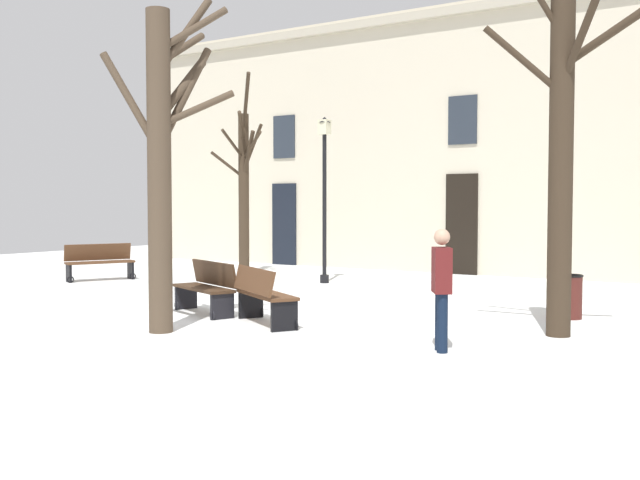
# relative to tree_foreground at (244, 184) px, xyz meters

# --- Properties ---
(ground_plane) EXTENTS (36.01, 36.01, 0.00)m
(ground_plane) POSITION_rel_tree_foreground_xyz_m (5.19, -6.03, -2.47)
(ground_plane) COLOR white
(building_facade) EXTENTS (22.51, 0.60, 7.42)m
(building_facade) POSITION_rel_tree_foreground_xyz_m (5.18, 3.44, 1.30)
(building_facade) COLOR beige
(building_facade) RESTS_ON ground
(tree_foreground) EXTENTS (1.68, 1.15, 5.37)m
(tree_foreground) POSITION_rel_tree_foreground_xyz_m (0.00, 0.00, 0.00)
(tree_foreground) COLOR #382B1E
(tree_foreground) RESTS_ON ground
(tree_right_of_center) EXTENTS (2.30, 0.83, 5.80)m
(tree_right_of_center) POSITION_rel_tree_foreground_xyz_m (9.85, -4.96, 0.25)
(tree_right_of_center) COLOR #382B1E
(tree_right_of_center) RESTS_ON ground
(tree_left_of_center) EXTENTS (1.59, 1.52, 5.11)m
(tree_left_of_center) POSITION_rel_tree_foreground_xyz_m (4.73, -7.80, 0.21)
(tree_left_of_center) COLOR #4C3D2D
(tree_left_of_center) RESTS_ON ground
(streetlamp) EXTENTS (0.30, 0.30, 4.04)m
(streetlamp) POSITION_rel_tree_foreground_xyz_m (3.05, -0.68, -0.01)
(streetlamp) COLOR black
(streetlamp) RESTS_ON ground
(litter_bin) EXTENTS (0.43, 0.43, 0.75)m
(litter_bin) POSITION_rel_tree_foreground_xyz_m (9.55, -3.17, -2.10)
(litter_bin) COLOR #4C1E19
(litter_bin) RESTS_ON ground
(bench_back_to_back_left) EXTENTS (1.13, 1.72, 0.93)m
(bench_back_to_back_left) POSITION_rel_tree_foreground_xyz_m (-2.06, -3.25, -1.99)
(bench_back_to_back_left) COLOR #51331E
(bench_back_to_back_left) RESTS_ON ground
(bench_by_litter_bin) EXTENTS (1.61, 1.25, 0.92)m
(bench_by_litter_bin) POSITION_rel_tree_foreground_xyz_m (5.59, -6.47, -2.00)
(bench_by_litter_bin) COLOR #51331E
(bench_by_litter_bin) RESTS_ON ground
(bench_facing_shops) EXTENTS (1.67, 1.08, 0.92)m
(bench_facing_shops) POSITION_rel_tree_foreground_xyz_m (4.02, -6.06, -2.01)
(bench_facing_shops) COLOR #3D2819
(bench_facing_shops) RESTS_ON ground
(person_crossing_plaza) EXTENTS (0.39, 0.44, 1.61)m
(person_crossing_plaza) POSITION_rel_tree_foreground_xyz_m (8.86, -6.92, -1.59)
(person_crossing_plaza) COLOR black
(person_crossing_plaza) RESTS_ON ground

